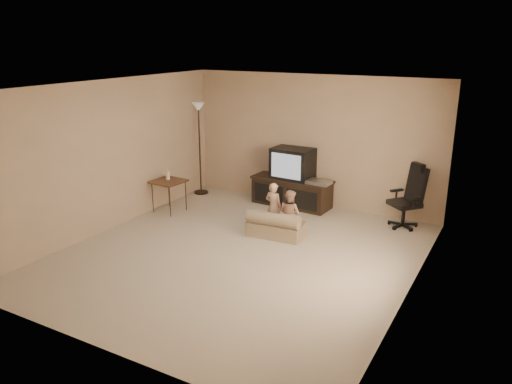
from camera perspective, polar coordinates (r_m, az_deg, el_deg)
floor at (r=7.60m, az=-1.92°, el=-7.15°), size 5.50×5.50×0.00m
room_shell at (r=7.11m, az=-2.04°, el=4.07°), size 5.50×5.50×5.50m
tv_stand at (r=9.64m, az=4.18°, el=1.15°), size 1.61×0.68×1.13m
office_chair at (r=8.92m, az=16.96°, el=-1.38°), size 0.73×0.73×1.12m
side_table at (r=9.39m, az=-9.97°, el=1.19°), size 0.58×0.58×0.81m
floor_lamp at (r=10.25m, az=-6.53°, el=7.27°), size 0.29×0.29×1.89m
child_sofa at (r=8.19m, az=2.26°, el=-3.93°), size 0.94×0.58×0.44m
toddler_left at (r=8.36m, az=2.02°, el=-1.72°), size 0.33×0.25×0.84m
toddler_right at (r=8.17m, az=3.91°, el=-2.42°), size 0.43×0.34×0.78m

